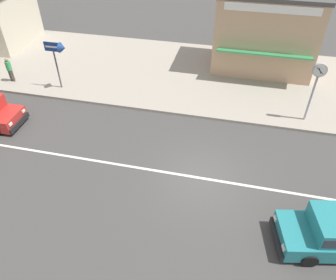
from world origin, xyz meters
TOP-DOWN VIEW (x-y plane):
  - ground_plane at (0.00, 0.00)m, footprint 160.00×160.00m
  - lane_centre_stripe at (0.00, 0.00)m, footprint 50.40×0.14m
  - kerb_strip at (0.00, 9.70)m, footprint 68.00×10.00m
  - street_clock at (5.00, 5.74)m, footprint 0.71×0.22m
  - arrow_signboard at (-9.52, 5.89)m, footprint 1.37×0.62m
  - pedestrian_near_clock at (-13.53, 5.93)m, footprint 0.34×0.34m
  - shopfront_corner_warung at (2.40, 11.84)m, footprint 6.63×5.15m

SIDE VIEW (x-z plane):
  - ground_plane at x=0.00m, z-range 0.00..0.00m
  - lane_centre_stripe at x=0.00m, z-range 0.00..0.01m
  - kerb_strip at x=0.00m, z-range 0.00..0.15m
  - pedestrian_near_clock at x=-13.53m, z-range 0.28..1.89m
  - arrow_signboard at x=-9.52m, z-range 1.18..4.25m
  - street_clock at x=5.00m, z-range 1.03..4.44m
  - shopfront_corner_warung at x=2.40m, z-range 0.16..5.36m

